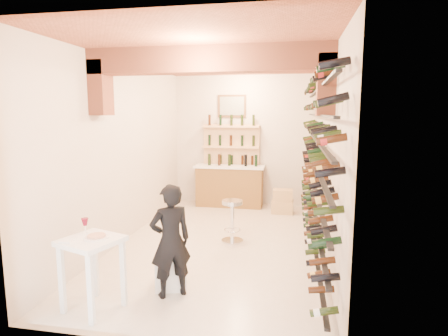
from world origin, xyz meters
name	(u,v)px	position (x,y,z in m)	size (l,w,h in m)	color
ground	(221,243)	(0.00, 0.00, 0.00)	(6.00, 6.00, 0.00)	beige
room_shell	(218,115)	(0.00, -0.26, 2.25)	(3.52, 6.02, 3.21)	beige
wine_rack	(312,158)	(1.53, 0.00, 1.55)	(0.32, 5.70, 2.56)	black
back_counter	(230,185)	(-0.30, 2.65, 0.53)	(1.70, 0.62, 1.29)	brown
back_shelving	(231,158)	(-0.30, 2.89, 1.17)	(1.40, 0.31, 2.73)	#DEB07D
tasting_table	(92,251)	(-1.03, -2.48, 0.71)	(0.76, 0.76, 1.05)	white
white_stool	(171,269)	(-0.32, -1.77, 0.25)	(0.39, 0.39, 0.49)	white
person	(171,241)	(-0.24, -2.00, 0.72)	(0.52, 0.34, 1.43)	black
chrome_barstool	(232,218)	(0.19, 0.10, 0.44)	(0.39, 0.39, 0.76)	silver
crate_lower	(282,207)	(1.01, 2.20, 0.15)	(0.49, 0.34, 0.29)	tan
crate_upper	(283,195)	(1.01, 2.20, 0.42)	(0.44, 0.30, 0.26)	tan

